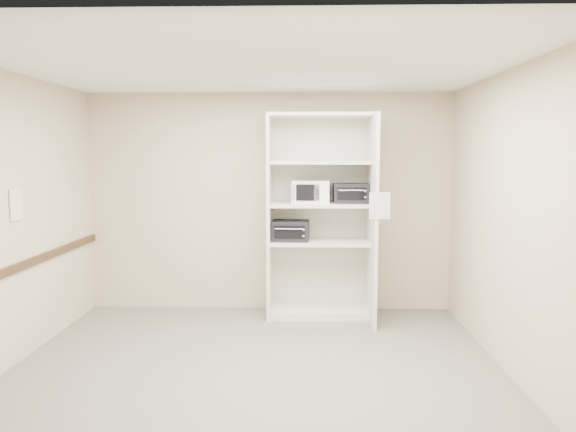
{
  "coord_description": "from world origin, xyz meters",
  "views": [
    {
      "loc": [
        0.43,
        -4.96,
        1.94
      ],
      "look_at": [
        0.25,
        1.32,
        1.25
      ],
      "focal_mm": 35.0,
      "sensor_mm": 36.0,
      "label": 1
    }
  ],
  "objects_px": {
    "microwave": "(312,192)",
    "toaster_oven_lower": "(291,231)",
    "shelving_unit": "(323,223)",
    "toaster_oven_upper": "(350,193)"
  },
  "relations": [
    {
      "from": "microwave",
      "to": "toaster_oven_lower",
      "type": "distance_m",
      "value": 0.53
    },
    {
      "from": "toaster_oven_upper",
      "to": "microwave",
      "type": "bearing_deg",
      "value": 177.68
    },
    {
      "from": "microwave",
      "to": "shelving_unit",
      "type": "bearing_deg",
      "value": -0.98
    },
    {
      "from": "toaster_oven_lower",
      "to": "toaster_oven_upper",
      "type": "bearing_deg",
      "value": 6.43
    },
    {
      "from": "microwave",
      "to": "toaster_oven_upper",
      "type": "xyz_separation_m",
      "value": [
        0.46,
        -0.01,
        -0.02
      ]
    },
    {
      "from": "shelving_unit",
      "to": "microwave",
      "type": "height_order",
      "value": "shelving_unit"
    },
    {
      "from": "shelving_unit",
      "to": "toaster_oven_upper",
      "type": "distance_m",
      "value": 0.48
    },
    {
      "from": "shelving_unit",
      "to": "toaster_oven_lower",
      "type": "xyz_separation_m",
      "value": [
        -0.39,
        -0.04,
        -0.09
      ]
    },
    {
      "from": "shelving_unit",
      "to": "microwave",
      "type": "bearing_deg",
      "value": 172.92
    },
    {
      "from": "toaster_oven_upper",
      "to": "toaster_oven_lower",
      "type": "distance_m",
      "value": 0.84
    }
  ]
}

